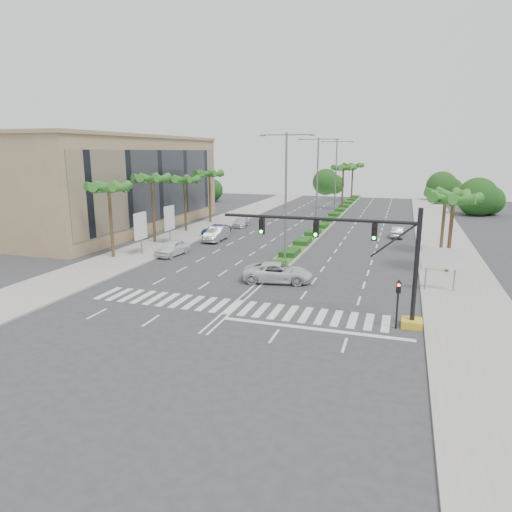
{
  "coord_description": "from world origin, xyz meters",
  "views": [
    {
      "loc": [
        10.54,
        -27.52,
        10.34
      ],
      "look_at": [
        0.71,
        2.81,
        3.0
      ],
      "focal_mm": 32.0,
      "sensor_mm": 36.0,
      "label": 1
    }
  ],
  "objects_px": {
    "car_parked_c": "(216,230)",
    "car_right": "(398,232)",
    "car_parked_a": "(172,248)",
    "car_parked_d": "(241,222)",
    "car_crossing": "(278,272)",
    "car_parked_b": "(216,234)"
  },
  "relations": [
    {
      "from": "car_parked_c",
      "to": "car_right",
      "type": "height_order",
      "value": "same"
    },
    {
      "from": "car_parked_a",
      "to": "car_parked_c",
      "type": "relative_size",
      "value": 0.96
    },
    {
      "from": "car_parked_c",
      "to": "car_parked_d",
      "type": "distance_m",
      "value": 7.26
    },
    {
      "from": "car_parked_d",
      "to": "car_crossing",
      "type": "xyz_separation_m",
      "value": [
        12.28,
        -25.32,
        0.14
      ]
    },
    {
      "from": "car_crossing",
      "to": "car_right",
      "type": "distance_m",
      "value": 25.13
    },
    {
      "from": "car_parked_b",
      "to": "car_crossing",
      "type": "relative_size",
      "value": 0.89
    },
    {
      "from": "car_parked_a",
      "to": "car_crossing",
      "type": "height_order",
      "value": "car_crossing"
    },
    {
      "from": "car_parked_b",
      "to": "car_parked_d",
      "type": "xyz_separation_m",
      "value": [
        -0.74,
        10.74,
        -0.19
      ]
    },
    {
      "from": "car_parked_c",
      "to": "car_crossing",
      "type": "bearing_deg",
      "value": -46.98
    },
    {
      "from": "car_parked_a",
      "to": "car_parked_b",
      "type": "bearing_deg",
      "value": 88.11
    },
    {
      "from": "car_crossing",
      "to": "car_parked_c",
      "type": "bearing_deg",
      "value": 25.4
    },
    {
      "from": "car_parked_c",
      "to": "car_crossing",
      "type": "xyz_separation_m",
      "value": [
        13.05,
        -18.09,
        0.13
      ]
    },
    {
      "from": "car_parked_b",
      "to": "car_right",
      "type": "relative_size",
      "value": 1.26
    },
    {
      "from": "car_parked_b",
      "to": "car_right",
      "type": "bearing_deg",
      "value": 22.38
    },
    {
      "from": "car_parked_b",
      "to": "car_parked_d",
      "type": "relative_size",
      "value": 1.14
    },
    {
      "from": "car_crossing",
      "to": "car_right",
      "type": "bearing_deg",
      "value": -31.01
    },
    {
      "from": "car_parked_c",
      "to": "car_parked_d",
      "type": "relative_size",
      "value": 1.07
    },
    {
      "from": "car_parked_c",
      "to": "car_right",
      "type": "relative_size",
      "value": 1.18
    },
    {
      "from": "car_parked_b",
      "to": "car_parked_c",
      "type": "xyz_separation_m",
      "value": [
        -1.52,
        3.51,
        -0.17
      ]
    },
    {
      "from": "car_parked_a",
      "to": "car_parked_d",
      "type": "height_order",
      "value": "car_parked_a"
    },
    {
      "from": "car_crossing",
      "to": "car_parked_b",
      "type": "bearing_deg",
      "value": 27.94
    },
    {
      "from": "car_parked_c",
      "to": "car_parked_d",
      "type": "xyz_separation_m",
      "value": [
        0.78,
        7.22,
        -0.02
      ]
    }
  ]
}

